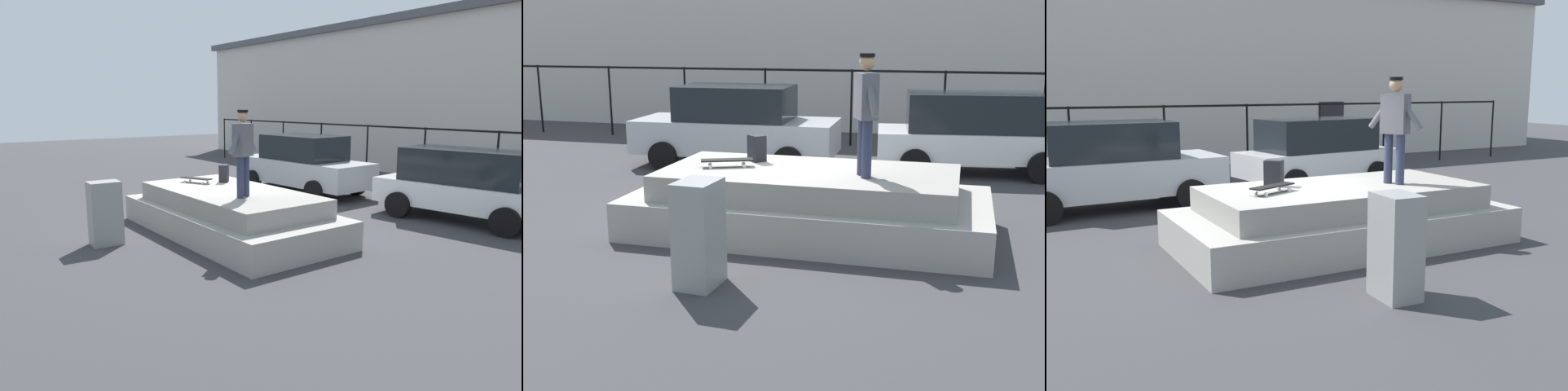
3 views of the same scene
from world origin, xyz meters
The scene contains 10 objects.
ground_plane centered at (0.00, 0.00, 0.00)m, with size 60.00×60.00×0.00m, color #38383A.
concrete_ledge centered at (0.76, -0.44, 0.43)m, with size 5.29×2.62×0.95m.
skateboarder centered at (1.61, -0.67, 1.94)m, with size 0.49×0.93×1.71m.
skateboard centered at (-0.50, -0.55, 1.05)m, with size 0.80×0.50×0.12m.
backpack centered at (-0.21, 0.04, 1.16)m, with size 0.28×0.20×0.42m, color black.
car_silver_sedan_near centered at (-2.03, 4.15, 0.91)m, with size 4.62×2.21×1.81m.
car_white_hatchback_mid centered at (3.16, 4.73, 0.91)m, with size 4.27×2.35×1.73m.
utility_box centered at (0.02, -2.91, 0.64)m, with size 0.44×0.60×1.27m, color gray.
fence_row centered at (0.00, 7.56, 1.43)m, with size 24.06×0.06×2.04m.
warehouse_building centered at (0.00, 13.72, 3.12)m, with size 33.67×7.87×6.22m.
Camera 3 is at (-4.08, -8.43, 2.50)m, focal length 40.75 mm.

